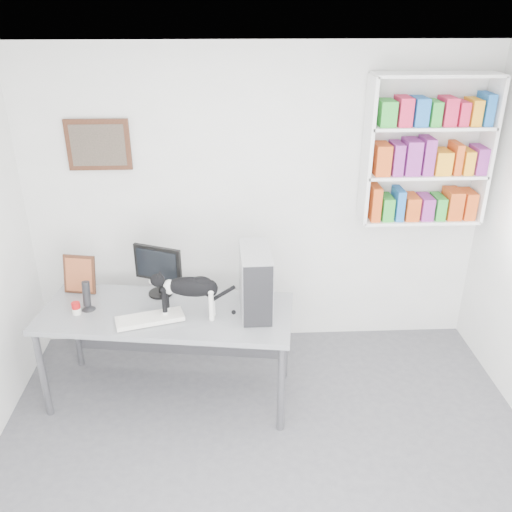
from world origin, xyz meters
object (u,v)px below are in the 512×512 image
monitor (159,270)px  speaker (87,295)px  keyboard (150,318)px  leaning_print (79,274)px  bookshelf (427,151)px  cat (190,297)px  pc_tower (255,281)px  desk (170,354)px  soup_can (76,308)px

monitor → speaker: bearing=-134.9°
keyboard → leaning_print: (-0.62, 0.48, 0.14)m
leaning_print → bookshelf: bearing=18.1°
speaker → cat: 0.82m
bookshelf → keyboard: size_ratio=2.49×
pc_tower → speaker: pc_tower is taller
desk → pc_tower: 0.95m
monitor → soup_can: bearing=-132.3°
bookshelf → keyboard: bookshelf is taller
speaker → soup_can: (-0.07, -0.06, -0.07)m
soup_can → cat: (0.88, -0.09, 0.13)m
keyboard → desk: bearing=36.2°
soup_can → cat: cat is taller
leaning_print → soup_can: (0.05, -0.35, -0.12)m
monitor → leaning_print: monitor is taller
speaker → leaning_print: size_ratio=0.75×
speaker → cat: cat is taller
speaker → leaning_print: (-0.12, 0.29, 0.04)m
speaker → leaning_print: leaning_print is taller
monitor → keyboard: (-0.03, -0.40, -0.20)m
keyboard → bookshelf: bearing=4.9°
speaker → soup_can: bearing=-134.0°
desk → speaker: (-0.60, 0.05, 0.53)m
leaning_print → keyboard: bearing=-27.0°
leaning_print → cat: cat is taller
leaning_print → speaker: bearing=-56.6°
bookshelf → monitor: bookshelf is taller
keyboard → leaning_print: bearing=126.4°
pc_tower → soup_can: pc_tower is taller
monitor → leaning_print: bearing=-163.5°
monitor → cat: size_ratio=0.76×
desk → pc_tower: size_ratio=3.86×
desk → keyboard: 0.46m
bookshelf → leaning_print: (-2.86, -0.37, -0.88)m
monitor → pc_tower: 0.81m
desk → speaker: bearing=-177.0°
bookshelf → desk: (-2.14, -0.71, -1.45)m
speaker → monitor: bearing=28.4°
monitor → pc_tower: bearing=2.4°
pc_tower → leaning_print: bearing=164.0°
bookshelf → soup_can: (-2.82, -0.72, -1.00)m
monitor → keyboard: 0.45m
monitor → pc_tower: pc_tower is taller
leaning_print → soup_can: 0.37m
soup_can → cat: 0.89m
bookshelf → cat: 2.27m
bookshelf → speaker: bookshelf is taller
bookshelf → monitor: bearing=-168.7°
monitor → speaker: 0.58m
bookshelf → leaning_print: bearing=-172.6°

